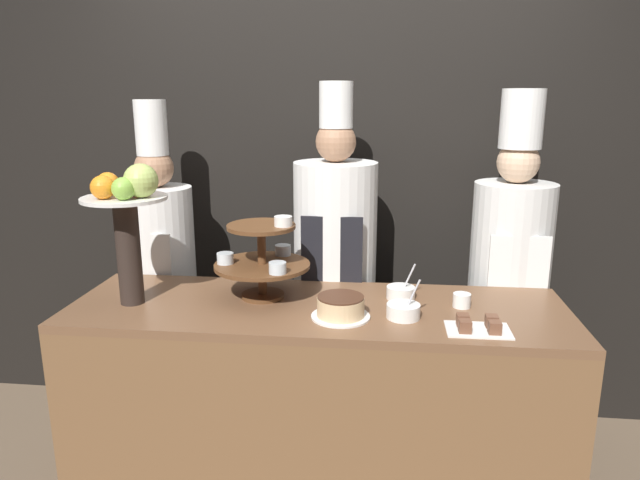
{
  "coord_description": "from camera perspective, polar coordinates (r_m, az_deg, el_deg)",
  "views": [
    {
      "loc": [
        0.25,
        -1.85,
        1.76
      ],
      "look_at": [
        0.0,
        0.42,
        1.18
      ],
      "focal_mm": 32.0,
      "sensor_mm": 36.0,
      "label": 1
    }
  ],
  "objects": [
    {
      "name": "chef_center_left",
      "position": [
        2.79,
        1.51,
        -1.79
      ],
      "size": [
        0.4,
        0.4,
        1.83
      ],
      "color": "#38332D",
      "rests_on": "ground_plane"
    },
    {
      "name": "fruit_pedestal",
      "position": [
        2.38,
        -18.69,
        2.63
      ],
      "size": [
        0.33,
        0.33,
        0.58
      ],
      "color": "#2D231E",
      "rests_on": "buffet_counter"
    },
    {
      "name": "chef_center_right",
      "position": [
        2.85,
        18.41,
        -2.61
      ],
      "size": [
        0.37,
        0.37,
        1.79
      ],
      "color": "#38332D",
      "rests_on": "ground_plane"
    },
    {
      "name": "cake_square_tray",
      "position": [
        2.16,
        15.55,
        -8.29
      ],
      "size": [
        0.23,
        0.15,
        0.05
      ],
      "color": "white",
      "rests_on": "buffet_counter"
    },
    {
      "name": "tiered_stand",
      "position": [
        2.38,
        -5.75,
        -1.69
      ],
      "size": [
        0.4,
        0.4,
        0.36
      ],
      "color": "brown",
      "rests_on": "buffet_counter"
    },
    {
      "name": "buffet_counter",
      "position": [
        2.54,
        -0.26,
        -16.46
      ],
      "size": [
        2.02,
        0.64,
        0.93
      ],
      "color": "brown",
      "rests_on": "ground_plane"
    },
    {
      "name": "chef_left",
      "position": [
        3.01,
        -15.64,
        -2.32
      ],
      "size": [
        0.35,
        0.35,
        1.74
      ],
      "color": "#38332D",
      "rests_on": "ground_plane"
    },
    {
      "name": "cake_round",
      "position": [
        2.2,
        2.08,
        -6.75
      ],
      "size": [
        0.23,
        0.23,
        0.09
      ],
      "color": "white",
      "rests_on": "buffet_counter"
    },
    {
      "name": "serving_bowl_near",
      "position": [
        2.22,
        8.34,
        -7.02
      ],
      "size": [
        0.13,
        0.13,
        0.16
      ],
      "color": "white",
      "rests_on": "buffet_counter"
    },
    {
      "name": "wall_back",
      "position": [
        3.09,
        1.62,
        7.5
      ],
      "size": [
        10.0,
        0.06,
        2.8
      ],
      "color": "black",
      "rests_on": "ground_plane"
    },
    {
      "name": "serving_bowl_far",
      "position": [
        2.43,
        8.08,
        -5.21
      ],
      "size": [
        0.12,
        0.12,
        0.15
      ],
      "color": "white",
      "rests_on": "buffet_counter"
    },
    {
      "name": "cup_white",
      "position": [
        2.38,
        13.99,
        -5.87
      ],
      "size": [
        0.07,
        0.07,
        0.06
      ],
      "color": "white",
      "rests_on": "buffet_counter"
    }
  ]
}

